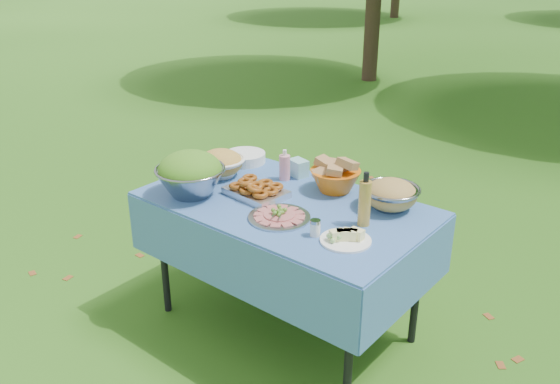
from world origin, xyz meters
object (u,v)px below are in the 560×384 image
Objects in this scene: salad_bowl at (190,174)px; charcuterie_platter at (279,212)px; bread_bowl at (335,175)px; picnic_table at (285,266)px; pasta_bowl_steel at (391,194)px; oil_bottle at (365,199)px; plate_stack at (245,157)px.

charcuterie_platter is (0.54, 0.07, -0.08)m from salad_bowl.
charcuterie_platter is at bearing 7.94° from salad_bowl.
picnic_table is at bearing -111.23° from bread_bowl.
pasta_bowl_steel is 1.06× the size of oil_bottle.
bread_bowl is 0.45m from charcuterie_platter.
oil_bottle is at bearing 29.41° from charcuterie_platter.
bread_bowl is at bearing 143.04° from oil_bottle.
oil_bottle reaches higher than charcuterie_platter.
plate_stack is 1.00m from pasta_bowl_steel.
bread_bowl reaches higher than picnic_table.
oil_bottle is (0.89, 0.27, 0.01)m from salad_bowl.
picnic_table is 5.14× the size of pasta_bowl_steel.
pasta_bowl_steel is 0.57m from charcuterie_platter.
salad_bowl is 0.93m from oil_bottle.
oil_bottle is at bearing 17.09° from salad_bowl.
oil_bottle is (0.44, 0.03, 0.51)m from picnic_table.
oil_bottle reaches higher than salad_bowl.
bread_bowl is (0.55, 0.52, -0.03)m from salad_bowl.
picnic_table is 6.01× the size of plate_stack.
pasta_bowl_steel is at bearing 30.09° from salad_bowl.
salad_bowl reaches higher than pasta_bowl_steel.
salad_bowl is at bearing -78.82° from plate_stack.
plate_stack is (-0.55, 0.30, 0.41)m from picnic_table.
picnic_table is 0.71m from salad_bowl.
plate_stack is at bearing 101.18° from salad_bowl.
plate_stack is at bearing 178.83° from pasta_bowl_steel.
pasta_bowl_steel reaches higher than picnic_table.
pasta_bowl_steel is at bearing -1.17° from plate_stack.
picnic_table is at bearing 119.60° from charcuterie_platter.
salad_bowl is at bearing -162.91° from oil_bottle.
salad_bowl is 1.03m from pasta_bowl_steel.
plate_stack is 1.03m from oil_bottle.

